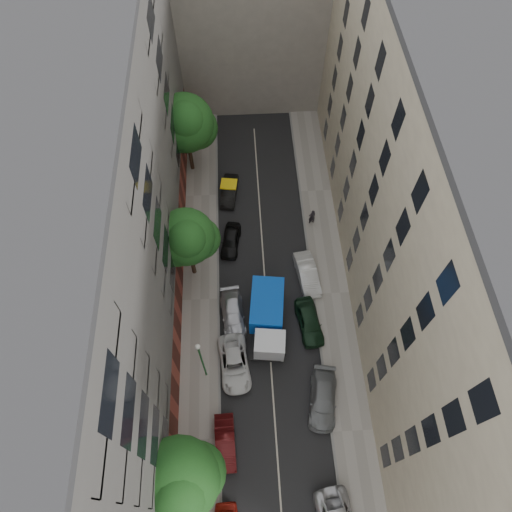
{
  "coord_description": "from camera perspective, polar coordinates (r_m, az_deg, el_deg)",
  "views": [
    {
      "loc": [
        -1.72,
        -16.58,
        34.67
      ],
      "look_at": [
        -0.82,
        0.48,
        6.0
      ],
      "focal_mm": 32.0,
      "sensor_mm": 36.0,
      "label": 1
    }
  ],
  "objects": [
    {
      "name": "ground",
      "position": [
        38.47,
        1.26,
        -5.14
      ],
      "size": [
        120.0,
        120.0,
        0.0
      ],
      "primitive_type": "plane",
      "color": "#4C4C49",
      "rests_on": "ground"
    },
    {
      "name": "road_surface",
      "position": [
        38.46,
        1.26,
        -5.13
      ],
      "size": [
        8.0,
        44.0,
        0.02
      ],
      "primitive_type": "cube",
      "color": "black",
      "rests_on": "ground"
    },
    {
      "name": "sidewalk_left",
      "position": [
        38.55,
        -6.96,
        -5.44
      ],
      "size": [
        3.0,
        44.0,
        0.15
      ],
      "primitive_type": "cube",
      "color": "gray",
      "rests_on": "ground"
    },
    {
      "name": "sidewalk_right",
      "position": [
        39.04,
        9.37,
        -4.64
      ],
      "size": [
        3.0,
        44.0,
        0.15
      ],
      "primitive_type": "cube",
      "color": "gray",
      "rests_on": "ground"
    },
    {
      "name": "building_left",
      "position": [
        31.14,
        -19.02,
        2.16
      ],
      "size": [
        8.0,
        44.0,
        20.0
      ],
      "primitive_type": "cube",
      "color": "#53504E",
      "rests_on": "ground"
    },
    {
      "name": "building_right",
      "position": [
        32.33,
        21.51,
        3.86
      ],
      "size": [
        8.0,
        44.0,
        20.0
      ],
      "primitive_type": "cube",
      "color": "#C0B295",
      "rests_on": "ground"
    },
    {
      "name": "building_endcap",
      "position": [
        51.47,
        -0.82,
        29.29
      ],
      "size": [
        18.0,
        12.0,
        18.0
      ],
      "primitive_type": "cube",
      "color": "gray",
      "rests_on": "ground"
    },
    {
      "name": "tarp_truck",
      "position": [
        35.99,
        1.46,
        -7.69
      ],
      "size": [
        3.12,
        6.43,
        2.85
      ],
      "rotation": [
        0.0,
        0.0,
        -0.12
      ],
      "color": "black",
      "rests_on": "ground"
    },
    {
      "name": "car_left_1",
      "position": [
        34.47,
        -3.86,
        -22.26
      ],
      "size": [
        1.52,
        3.96,
        1.29
      ],
      "primitive_type": "imported",
      "rotation": [
        0.0,
        0.0,
        0.04
      ],
      "color": "#4C0F10",
      "rests_on": "ground"
    },
    {
      "name": "car_left_2",
      "position": [
        35.7,
        -2.71,
        -13.3
      ],
      "size": [
        2.63,
        4.92,
        1.31
      ],
      "primitive_type": "imported",
      "rotation": [
        0.0,
        0.0,
        0.1
      ],
      "color": "silver",
      "rests_on": "ground"
    },
    {
      "name": "car_left_3",
      "position": [
        37.14,
        -2.9,
        -7.27
      ],
      "size": [
        2.25,
        4.65,
        1.31
      ],
      "primitive_type": "imported",
      "rotation": [
        0.0,
        0.0,
        0.1
      ],
      "color": "#B6B5BA",
      "rests_on": "ground"
    },
    {
      "name": "car_left_4",
      "position": [
        40.53,
        -3.17,
        1.96
      ],
      "size": [
        2.12,
        3.94,
        1.27
      ],
      "primitive_type": "imported",
      "rotation": [
        0.0,
        0.0,
        -0.17
      ],
      "color": "black",
      "rests_on": "ground"
    },
    {
      "name": "car_left_5",
      "position": [
        43.82,
        -3.35,
        8.12
      ],
      "size": [
        1.9,
        4.04,
        1.28
      ],
      "primitive_type": "imported",
      "rotation": [
        0.0,
        0.0,
        -0.14
      ],
      "color": "black",
      "rests_on": "ground"
    },
    {
      "name": "car_right_1",
      "position": [
        35.27,
        8.37,
        -17.28
      ],
      "size": [
        2.67,
        4.95,
        1.36
      ],
      "primitive_type": "imported",
      "rotation": [
        0.0,
        0.0,
        -0.17
      ],
      "color": "slate",
      "rests_on": "ground"
    },
    {
      "name": "car_right_2",
      "position": [
        37.0,
        6.68,
        -8.16
      ],
      "size": [
        2.29,
        4.47,
        1.46
      ],
      "primitive_type": "imported",
      "rotation": [
        0.0,
        0.0,
        0.14
      ],
      "color": "black",
      "rests_on": "ground"
    },
    {
      "name": "car_right_3",
      "position": [
        38.88,
        6.43,
        -2.27
      ],
      "size": [
        2.13,
        4.51,
        1.43
      ],
      "primitive_type": "imported",
      "rotation": [
        0.0,
        0.0,
        0.15
      ],
      "color": "silver",
      "rests_on": "ground"
    },
    {
      "name": "tree_near",
      "position": [
        29.88,
        -9.47,
        -26.12
      ],
      "size": [
        5.26,
        4.99,
        7.76
      ],
      "color": "#382619",
      "rests_on": "sidewalk_left"
    },
    {
      "name": "tree_mid",
      "position": [
        35.14,
        -8.55,
        2.11
      ],
      "size": [
        4.86,
        4.51,
        7.96
      ],
      "color": "#382619",
      "rests_on": "sidewalk_left"
    },
    {
      "name": "tree_far",
      "position": [
        42.55,
        -8.73,
        15.84
      ],
      "size": [
        5.52,
        5.28,
        8.65
      ],
      "color": "#382619",
      "rests_on": "sidewalk_left"
    },
    {
      "name": "lamp_post",
      "position": [
        32.42,
        -6.88,
        -12.54
      ],
      "size": [
        0.36,
        0.36,
        6.37
      ],
      "color": "#1B6029",
      "rests_on": "sidewalk_left"
    },
    {
      "name": "pedestrian",
      "position": [
        41.73,
        7.01,
        4.89
      ],
      "size": [
        0.74,
        0.58,
        1.77
      ],
      "primitive_type": "imported",
      "rotation": [
        0.0,
        0.0,
        3.41
      ],
      "color": "black",
      "rests_on": "sidewalk_right"
    }
  ]
}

